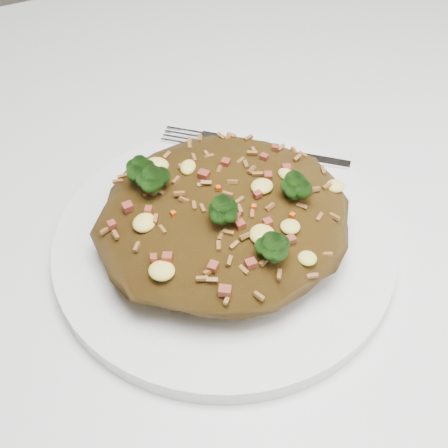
{
  "coord_description": "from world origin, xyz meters",
  "views": [
    {
      "loc": [
        -0.23,
        -0.32,
        1.11
      ],
      "look_at": [
        -0.11,
        -0.04,
        0.78
      ],
      "focal_mm": 50.0,
      "sensor_mm": 36.0,
      "label": 1
    }
  ],
  "objects": [
    {
      "name": "fried_rice",
      "position": [
        -0.11,
        -0.04,
        0.79
      ],
      "size": [
        0.19,
        0.17,
        0.07
      ],
      "color": "brown",
      "rests_on": "plate"
    },
    {
      "name": "fork",
      "position": [
        -0.04,
        0.03,
        0.77
      ],
      "size": [
        0.14,
        0.11,
        0.0
      ],
      "rotation": [
        0.0,
        0.0,
        -0.67
      ],
      "color": "silver",
      "rests_on": "plate"
    },
    {
      "name": "dining_table",
      "position": [
        0.0,
        0.0,
        0.66
      ],
      "size": [
        1.2,
        0.8,
        0.75
      ],
      "color": "silver",
      "rests_on": "ground"
    },
    {
      "name": "plate",
      "position": [
        -0.11,
        -0.04,
        0.76
      ],
      "size": [
        0.25,
        0.25,
        0.01
      ],
      "primitive_type": "cylinder",
      "color": "white",
      "rests_on": "dining_table"
    }
  ]
}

